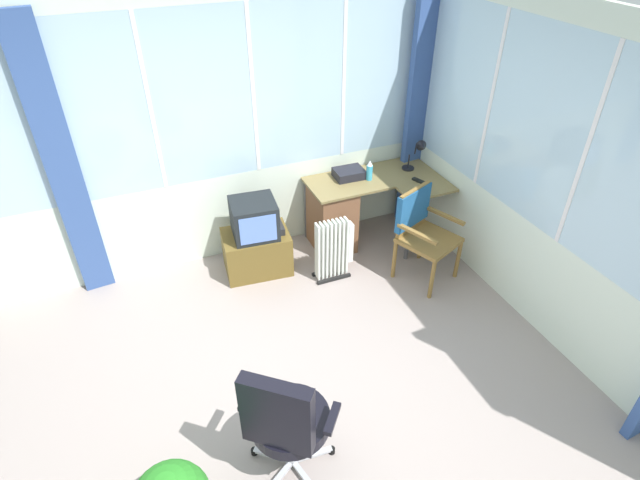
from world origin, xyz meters
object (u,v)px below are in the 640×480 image
(desk_lamp, at_px, (419,152))
(tv_remote, at_px, (419,181))
(desk, at_px, (338,212))
(spray_bottle, at_px, (370,170))
(paper_tray, at_px, (349,173))
(tv_on_stand, at_px, (256,241))
(space_heater, at_px, (334,249))
(wooden_armchair, at_px, (420,223))
(office_chair, at_px, (285,420))

(desk_lamp, xyz_separation_m, tv_remote, (-0.12, -0.24, -0.20))
(tv_remote, bearing_deg, desk, 139.95)
(spray_bottle, distance_m, paper_tray, 0.22)
(paper_tray, height_order, tv_on_stand, paper_tray)
(tv_remote, xyz_separation_m, space_heater, (-1.03, -0.22, -0.42))
(desk_lamp, relative_size, wooden_armchair, 0.36)
(wooden_armchair, height_order, tv_on_stand, wooden_armchair)
(desk_lamp, height_order, wooden_armchair, desk_lamp)
(desk_lamp, height_order, tv_on_stand, desk_lamp)
(desk, xyz_separation_m, wooden_armchair, (0.51, -0.74, 0.18))
(desk_lamp, height_order, tv_remote, desk_lamp)
(spray_bottle, height_order, space_heater, spray_bottle)
(office_chair, bearing_deg, spray_bottle, 52.70)
(spray_bottle, xyz_separation_m, tv_on_stand, (-1.25, -0.07, -0.48))
(paper_tray, distance_m, space_heater, 0.85)
(paper_tray, xyz_separation_m, tv_on_stand, (-1.08, -0.19, -0.43))
(office_chair, height_order, tv_on_stand, office_chair)
(desk, relative_size, desk_lamp, 4.12)
(desk, distance_m, spray_bottle, 0.54)
(desk_lamp, xyz_separation_m, wooden_armchair, (-0.38, -0.71, -0.36))
(wooden_armchair, bearing_deg, spray_bottle, 104.75)
(office_chair, bearing_deg, wooden_armchair, 39.16)
(office_chair, height_order, space_heater, office_chair)
(desk, distance_m, office_chair, 2.69)
(wooden_armchair, bearing_deg, office_chair, -140.84)
(desk_lamp, bearing_deg, spray_bottle, 179.85)
(office_chair, distance_m, space_heater, 2.15)
(spray_bottle, bearing_deg, space_heater, -141.90)
(wooden_armchair, xyz_separation_m, space_heater, (-0.77, 0.25, -0.25))
(tv_remote, distance_m, tv_on_stand, 1.75)
(spray_bottle, xyz_separation_m, paper_tray, (-0.17, 0.12, -0.06))
(desk, xyz_separation_m, tv_remote, (0.77, -0.27, 0.34))
(wooden_armchair, distance_m, office_chair, 2.46)
(spray_bottle, bearing_deg, wooden_armchair, -75.25)
(tv_remote, bearing_deg, space_heater, 171.32)
(office_chair, xyz_separation_m, space_heater, (1.13, 1.80, -0.28))
(wooden_armchair, bearing_deg, tv_remote, 60.95)
(space_heater, bearing_deg, tv_on_stand, 149.51)
(tv_on_stand, height_order, space_heater, tv_on_stand)
(tv_on_stand, bearing_deg, tv_remote, -5.67)
(desk_lamp, bearing_deg, paper_tray, 170.33)
(tv_remote, distance_m, wooden_armchair, 0.56)
(tv_on_stand, bearing_deg, desk, 6.15)
(paper_tray, relative_size, office_chair, 0.29)
(desk, relative_size, spray_bottle, 6.30)
(desk_lamp, xyz_separation_m, space_heater, (-1.15, -0.46, -0.61))
(wooden_armchair, height_order, office_chair, office_chair)
(tv_remote, xyz_separation_m, wooden_armchair, (-0.26, -0.47, -0.17))
(paper_tray, relative_size, wooden_armchair, 0.33)
(spray_bottle, relative_size, space_heater, 0.33)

